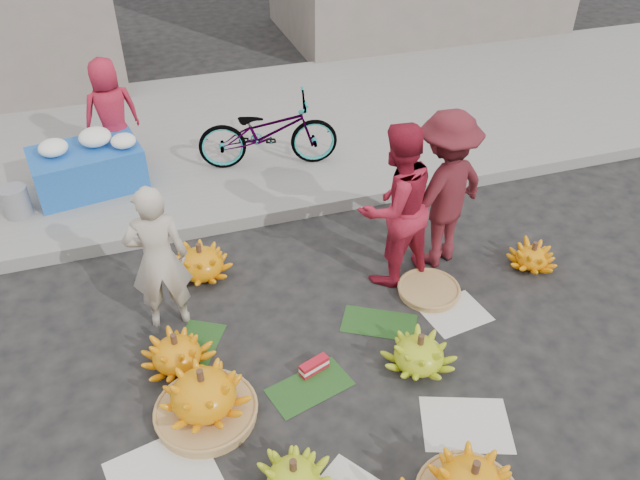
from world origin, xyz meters
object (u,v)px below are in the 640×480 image
object	(u,v)px
flower_table	(88,166)
bicycle	(268,132)
banana_bunch_0	(204,397)
banana_bunch_4	(419,353)
vendor_cream	(158,259)

from	to	relation	value
flower_table	bicycle	size ratio (longest dim) A/B	0.77
banana_bunch_0	flower_table	bearing A→B (deg)	101.15
banana_bunch_4	vendor_cream	xyz separation A→B (m)	(-1.86, 1.18, 0.54)
banana_bunch_0	flower_table	distance (m)	3.57
banana_bunch_0	banana_bunch_4	bearing A→B (deg)	-1.39
banana_bunch_4	bicycle	xyz separation A→B (m)	(-0.36, 3.43, 0.40)
vendor_cream	bicycle	distance (m)	2.71
banana_bunch_0	flower_table	size ratio (longest dim) A/B	0.63
flower_table	vendor_cream	bearing A→B (deg)	-86.70
banana_bunch_4	vendor_cream	distance (m)	2.27
banana_bunch_0	flower_table	world-z (taller)	flower_table
banana_bunch_0	banana_bunch_4	size ratio (longest dim) A/B	1.19
banana_bunch_0	vendor_cream	xyz separation A→B (m)	(-0.13, 1.14, 0.47)
flower_table	bicycle	xyz separation A→B (m)	(2.05, -0.11, 0.15)
vendor_cream	flower_table	distance (m)	2.44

